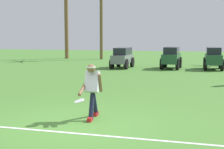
% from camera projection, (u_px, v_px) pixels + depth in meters
% --- Properties ---
extents(ground_plane, '(80.00, 80.00, 0.00)m').
position_uv_depth(ground_plane, '(78.00, 124.00, 8.30)').
color(ground_plane, '#498031').
extents(field_line_paint, '(25.10, 0.51, 0.01)m').
position_uv_depth(field_line_paint, '(66.00, 132.00, 7.60)').
color(field_line_paint, white).
rests_on(field_line_paint, ground_plane).
extents(frisbee_thrower, '(0.47, 1.10, 1.43)m').
position_uv_depth(frisbee_thrower, '(92.00, 88.00, 8.75)').
color(frisbee_thrower, '#191E38').
rests_on(frisbee_thrower, ground_plane).
extents(frisbee_in_flight, '(0.35, 0.35, 0.11)m').
position_uv_depth(frisbee_in_flight, '(79.00, 101.00, 8.34)').
color(frisbee_in_flight, white).
extents(parked_car_slot_a, '(1.19, 2.42, 1.34)m').
position_uv_depth(parked_car_slot_a, '(122.00, 57.00, 22.76)').
color(parked_car_slot_a, slate).
rests_on(parked_car_slot_a, ground_plane).
extents(parked_car_slot_b, '(1.22, 2.38, 1.40)m').
position_uv_depth(parked_car_slot_b, '(171.00, 57.00, 22.23)').
color(parked_car_slot_b, '#235133').
rests_on(parked_car_slot_b, ground_plane).
extents(parked_car_slot_c, '(1.24, 2.38, 1.40)m').
position_uv_depth(parked_car_slot_c, '(213.00, 58.00, 21.67)').
color(parked_car_slot_c, '#235133').
rests_on(parked_car_slot_c, ground_plane).
extents(palm_tree_far_left, '(3.34, 3.26, 7.39)m').
position_uv_depth(palm_tree_far_left, '(66.00, 13.00, 31.67)').
color(palm_tree_far_left, brown).
rests_on(palm_tree_far_left, ground_plane).
extents(palm_tree_left_of_centre, '(3.50, 3.26, 6.55)m').
position_uv_depth(palm_tree_left_of_centre, '(101.00, 13.00, 30.58)').
color(palm_tree_left_of_centre, brown).
rests_on(palm_tree_left_of_centre, ground_plane).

